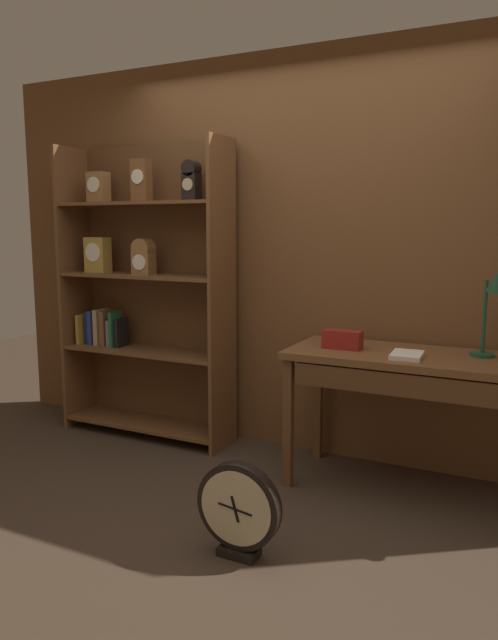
{
  "coord_description": "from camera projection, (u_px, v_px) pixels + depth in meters",
  "views": [
    {
      "loc": [
        1.41,
        -2.32,
        1.49
      ],
      "look_at": [
        -0.05,
        0.61,
        0.98
      ],
      "focal_mm": 33.62,
      "sensor_mm": 36.0,
      "label": 1
    }
  ],
  "objects": [
    {
      "name": "back_wood_panel",
      "position": [
        306.0,
        256.0,
        3.89
      ],
      "size": [
        4.8,
        0.05,
        2.6
      ],
      "primitive_type": "cube",
      "color": "brown",
      "rests_on": "ground"
    },
    {
      "name": "round_clock_large",
      "position": [
        239.0,
        509.0,
        2.71
      ],
      "size": [
        0.41,
        0.11,
        0.45
      ],
      "color": "black",
      "rests_on": "ground"
    },
    {
      "name": "open_repair_manual",
      "position": [
        407.0,
        355.0,
        3.21
      ],
      "size": [
        0.17,
        0.23,
        0.02
      ],
      "primitive_type": "cube",
      "rotation": [
        0.0,
        0.0,
        0.06
      ],
      "color": "silver",
      "rests_on": "workbench"
    },
    {
      "name": "ground_plane",
      "position": [
        202.0,
        537.0,
        2.91
      ],
      "size": [
        10.0,
        10.0,
        0.0
      ],
      "primitive_type": "plane",
      "color": "#3D2D21"
    },
    {
      "name": "toolbox_small",
      "position": [
        343.0,
        339.0,
        3.44
      ],
      "size": [
        0.22,
        0.1,
        0.11
      ],
      "primitive_type": "cube",
      "color": "maroon",
      "rests_on": "workbench"
    },
    {
      "name": "desk_lamp",
      "position": [
        494.0,
        297.0,
        3.14
      ],
      "size": [
        0.2,
        0.2,
        0.48
      ],
      "color": "#1E472D",
      "rests_on": "workbench"
    },
    {
      "name": "bookshelf",
      "position": [
        143.0,
        291.0,
        4.24
      ],
      "size": [
        1.27,
        0.35,
        2.06
      ],
      "color": "brown",
      "rests_on": "ground"
    },
    {
      "name": "workbench",
      "position": [
        418.0,
        372.0,
        3.28
      ],
      "size": [
        1.45,
        0.6,
        0.8
      ],
      "color": "brown",
      "rests_on": "ground"
    }
  ]
}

